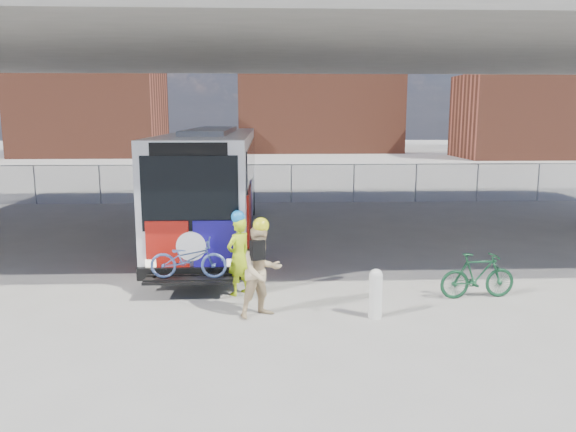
{
  "coord_description": "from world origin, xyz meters",
  "views": [
    {
      "loc": [
        -0.27,
        -14.5,
        4.12
      ],
      "look_at": [
        0.32,
        -0.52,
        1.6
      ],
      "focal_mm": 35.0,
      "sensor_mm": 36.0,
      "label": 1
    }
  ],
  "objects": [
    {
      "name": "ground",
      "position": [
        0.0,
        0.0,
        0.0
      ],
      "size": [
        160.0,
        160.0,
        0.0
      ],
      "primitive_type": "plane",
      "color": "#9E9991",
      "rests_on": "ground"
    },
    {
      "name": "bollard",
      "position": [
        1.99,
        -3.55,
        0.56
      ],
      "size": [
        0.27,
        0.27,
        1.04
      ],
      "color": "beige",
      "rests_on": "ground"
    },
    {
      "name": "cyclist_hivis",
      "position": [
        -0.88,
        -1.9,
        0.96
      ],
      "size": [
        0.78,
        0.77,
        1.99
      ],
      "rotation": [
        0.0,
        0.0,
        3.93
      ],
      "color": "#BDE117",
      "rests_on": "ground"
    },
    {
      "name": "chainlink_fence",
      "position": [
        0.0,
        12.0,
        1.42
      ],
      "size": [
        30.0,
        0.06,
        30.0
      ],
      "color": "gray",
      "rests_on": "ground"
    },
    {
      "name": "brick_buildings",
      "position": [
        1.23,
        48.23,
        5.42
      ],
      "size": [
        54.0,
        22.0,
        12.0
      ],
      "color": "brown",
      "rests_on": "ground"
    },
    {
      "name": "bus",
      "position": [
        -2.0,
        4.42,
        2.11
      ],
      "size": [
        2.67,
        12.9,
        3.69
      ],
      "color": "silver",
      "rests_on": "ground"
    },
    {
      "name": "overpass",
      "position": [
        0.0,
        4.0,
        6.54
      ],
      "size": [
        40.0,
        16.0,
        7.95
      ],
      "color": "#605E59",
      "rests_on": "ground"
    },
    {
      "name": "bike_parked",
      "position": [
        4.55,
        -2.4,
        0.53
      ],
      "size": [
        1.8,
        0.64,
        1.06
      ],
      "primitive_type": "imported",
      "rotation": [
        0.0,
        0.0,
        1.65
      ],
      "color": "#154226",
      "rests_on": "ground"
    },
    {
      "name": "cyclist_tan",
      "position": [
        -0.35,
        -3.36,
        0.98
      ],
      "size": [
        1.16,
        1.08,
        2.09
      ],
      "rotation": [
        0.0,
        0.0,
        0.51
      ],
      "color": "#CFB385",
      "rests_on": "ground"
    },
    {
      "name": "smokestack",
      "position": [
        14.0,
        55.0,
        12.5
      ],
      "size": [
        2.2,
        2.2,
        25.0
      ],
      "primitive_type": "cylinder",
      "color": "brown",
      "rests_on": "ground"
    }
  ]
}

